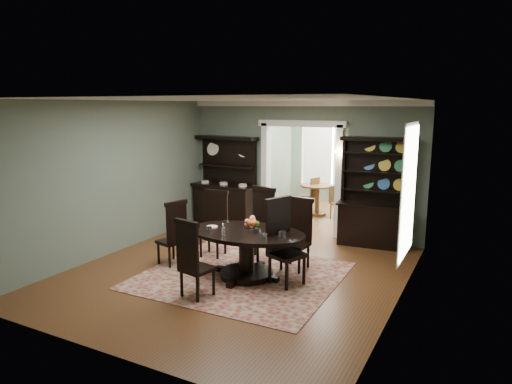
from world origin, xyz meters
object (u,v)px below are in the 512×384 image
parlor_table (317,195)px  welsh_dresser (373,207)px  sideboard (226,194)px  dining_table (246,245)px

parlor_table → welsh_dresser: bearing=-45.7°
sideboard → welsh_dresser: (3.59, 0.01, 0.06)m
dining_table → parlor_table: bearing=92.3°
sideboard → parlor_table: 2.60m
dining_table → welsh_dresser: (1.46, 2.82, 0.25)m
welsh_dresser → parlor_table: size_ratio=2.56×
welsh_dresser → parlor_table: welsh_dresser is taller
sideboard → welsh_dresser: size_ratio=0.96×
welsh_dresser → sideboard: bearing=175.0°
dining_table → welsh_dresser: welsh_dresser is taller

